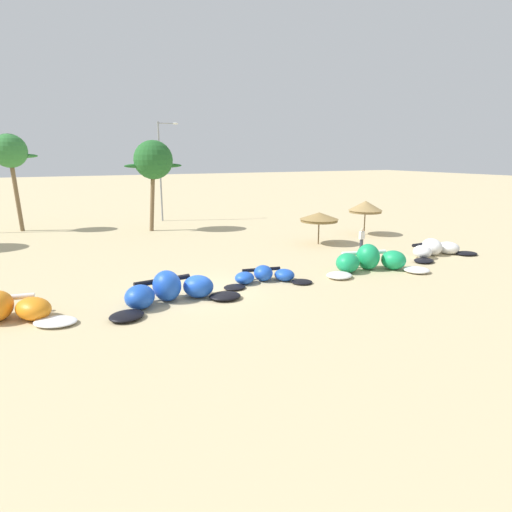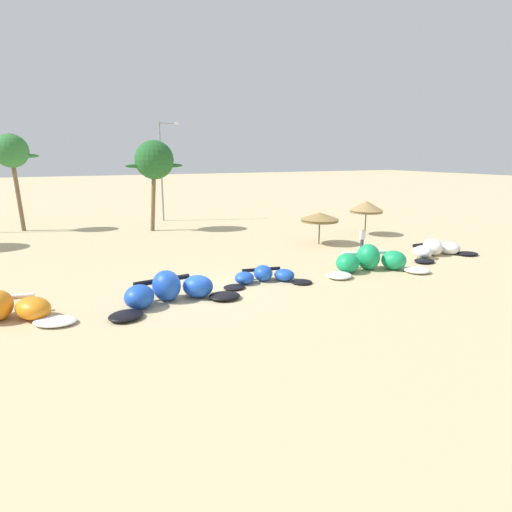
# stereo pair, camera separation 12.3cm
# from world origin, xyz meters

# --- Properties ---
(ground_plane) EXTENTS (260.00, 260.00, 0.00)m
(ground_plane) POSITION_xyz_m (0.00, 0.00, 0.00)
(ground_plane) COLOR #C6B284
(kite_left) EXTENTS (6.50, 3.38, 1.44)m
(kite_left) POSITION_xyz_m (-1.80, -0.92, 0.55)
(kite_left) COLOR black
(kite_left) RESTS_ON ground
(kite_left_of_center) EXTENTS (4.98, 2.75, 0.85)m
(kite_left_of_center) POSITION_xyz_m (3.64, 0.12, 0.33)
(kite_left_of_center) COLOR black
(kite_left_of_center) RESTS_ON ground
(kite_center) EXTENTS (6.53, 3.74, 1.53)m
(kite_center) POSITION_xyz_m (10.30, -0.53, 0.59)
(kite_center) COLOR white
(kite_center) RESTS_ON ground
(kite_right_of_center) EXTENTS (5.97, 2.88, 1.14)m
(kite_right_of_center) POSITION_xyz_m (16.79, 0.60, 0.44)
(kite_right_of_center) COLOR black
(kite_right_of_center) RESTS_ON ground
(beach_umbrella_near_van) EXTENTS (2.93, 2.93, 2.44)m
(beach_umbrella_near_van) POSITION_xyz_m (11.96, 7.38, 2.08)
(beach_umbrella_near_van) COLOR brown
(beach_umbrella_near_van) RESTS_ON ground
(beach_umbrella_middle) EXTENTS (2.83, 2.83, 2.89)m
(beach_umbrella_middle) POSITION_xyz_m (17.72, 9.03, 2.39)
(beach_umbrella_middle) COLOR brown
(beach_umbrella_middle) RESTS_ON ground
(person_near_kites) EXTENTS (0.36, 0.24, 1.62)m
(person_near_kites) POSITION_xyz_m (13.32, 4.02, 0.82)
(person_near_kites) COLOR #383842
(person_near_kites) RESTS_ON ground
(palm_left_of_gap) EXTENTS (4.33, 2.89, 8.43)m
(palm_left_of_gap) POSITION_xyz_m (-8.79, 23.94, 6.85)
(palm_left_of_gap) COLOR brown
(palm_left_of_gap) RESTS_ON ground
(palm_center_left) EXTENTS (5.05, 3.37, 7.91)m
(palm_center_left) POSITION_xyz_m (2.35, 18.95, 6.15)
(palm_center_left) COLOR brown
(palm_center_left) RESTS_ON ground
(lamppost_west_center) EXTENTS (2.16, 0.24, 9.84)m
(lamppost_west_center) POSITION_xyz_m (4.47, 24.55, 5.51)
(lamppost_west_center) COLOR gray
(lamppost_west_center) RESTS_ON ground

